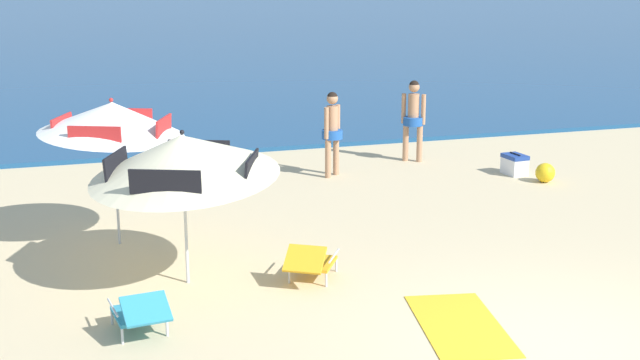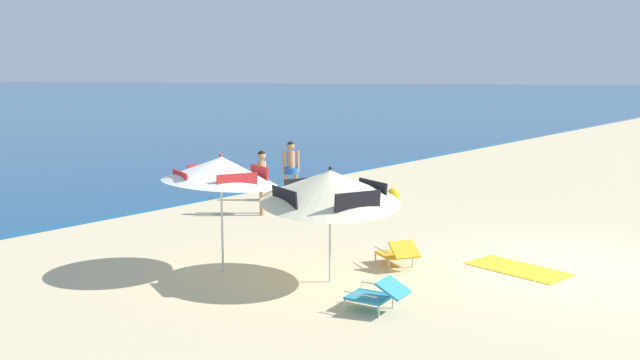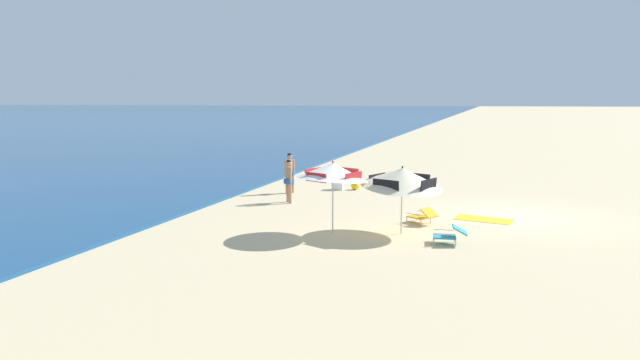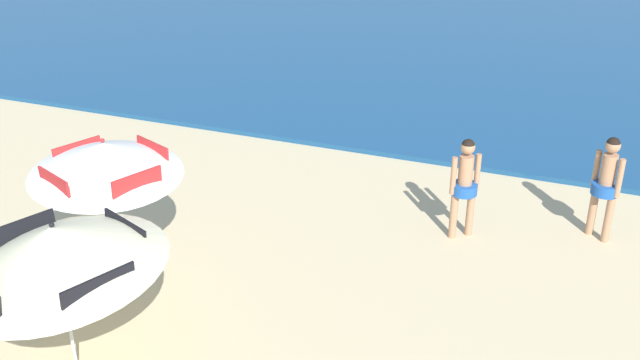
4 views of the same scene
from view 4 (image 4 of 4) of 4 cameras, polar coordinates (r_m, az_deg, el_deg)
name	(u,v)px [view 4 (image 4 of 4)]	position (r m, az deg, el deg)	size (l,w,h in m)	color
beach_umbrella_striped_main	(56,249)	(8.55, -19.84, -5.06)	(3.41, 3.41, 2.08)	silver
beach_umbrella_striped_second	(105,159)	(10.17, -16.38, 1.58)	(2.93, 2.93, 2.19)	silver
person_standing_near_shore	(465,181)	(11.47, 11.19, -0.10)	(0.40, 0.40, 1.65)	tan
person_standing_beside	(606,181)	(12.02, 21.38, -0.08)	(0.43, 0.42, 1.70)	tan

